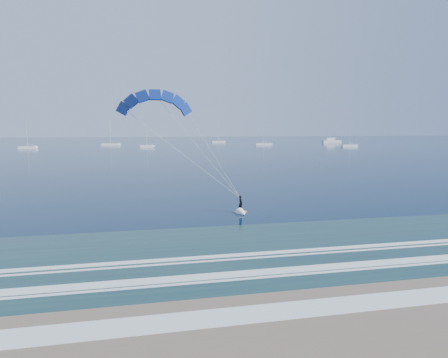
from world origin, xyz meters
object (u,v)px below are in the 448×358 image
at_px(kitesurfer_rig, 196,145).
at_px(sailboat_6, 349,146).
at_px(sailboat_1, 28,147).
at_px(sailboat_4, 218,142).
at_px(motor_yacht, 331,141).
at_px(sailboat_5, 263,144).
at_px(sailboat_2, 111,144).
at_px(sailboat_3, 147,146).

distance_m(kitesurfer_rig, sailboat_6, 185.77).
xyz_separation_m(sailboat_1, sailboat_4, (107.73, 61.34, 0.01)).
distance_m(motor_yacht, sailboat_5, 59.03).
bearing_deg(sailboat_1, motor_yacht, 11.57).
relative_size(kitesurfer_rig, motor_yacht, 1.25).
xyz_separation_m(kitesurfer_rig, sailboat_1, (-58.91, 167.55, -7.40)).
distance_m(sailboat_1, sailboat_2, 48.32).
bearing_deg(sailboat_2, sailboat_6, -19.74).
bearing_deg(sailboat_4, kitesurfer_rig, -102.04).
xyz_separation_m(sailboat_2, sailboat_3, (20.16, -30.58, -0.02)).
xyz_separation_m(sailboat_1, sailboat_5, (125.62, 15.13, 0.01)).
xyz_separation_m(sailboat_2, sailboat_5, (88.34, -15.61, -0.00)).
distance_m(motor_yacht, sailboat_2, 143.32).
relative_size(sailboat_5, sailboat_6, 1.10).
relative_size(sailboat_2, sailboat_4, 1.10).
height_order(sailboat_1, sailboat_2, sailboat_2).
relative_size(sailboat_4, sailboat_5, 0.94).
xyz_separation_m(motor_yacht, sailboat_4, (-72.73, 24.38, -0.72)).
height_order(sailboat_2, sailboat_6, sailboat_2).
relative_size(motor_yacht, sailboat_2, 0.94).
bearing_deg(sailboat_6, kitesurfer_rig, -124.70).
height_order(sailboat_1, sailboat_6, sailboat_6).
bearing_deg(motor_yacht, sailboat_5, -158.30).
height_order(kitesurfer_rig, sailboat_5, kitesurfer_rig).
bearing_deg(sailboat_5, kitesurfer_rig, -110.06).
height_order(motor_yacht, sailboat_2, sailboat_2).
height_order(kitesurfer_rig, sailboat_2, kitesurfer_rig).
relative_size(kitesurfer_rig, sailboat_1, 1.40).
height_order(sailboat_1, sailboat_3, sailboat_1).
height_order(sailboat_2, sailboat_5, sailboat_2).
bearing_deg(kitesurfer_rig, sailboat_4, 77.96).
height_order(kitesurfer_rig, sailboat_6, kitesurfer_rig).
xyz_separation_m(kitesurfer_rig, sailboat_5, (66.71, 182.68, -7.39)).
bearing_deg(kitesurfer_rig, sailboat_2, 96.22).
xyz_separation_m(sailboat_2, sailboat_4, (70.45, 30.59, -0.01)).
bearing_deg(sailboat_2, sailboat_3, -56.61).
distance_m(sailboat_2, sailboat_3, 36.63).
xyz_separation_m(sailboat_1, sailboat_6, (164.59, -14.95, 0.00)).
bearing_deg(sailboat_5, sailboat_4, 111.17).
xyz_separation_m(motor_yacht, sailboat_3, (-123.02, -36.79, -0.73)).
xyz_separation_m(sailboat_1, sailboat_2, (37.28, 30.75, 0.01)).
distance_m(sailboat_2, sailboat_5, 89.71).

